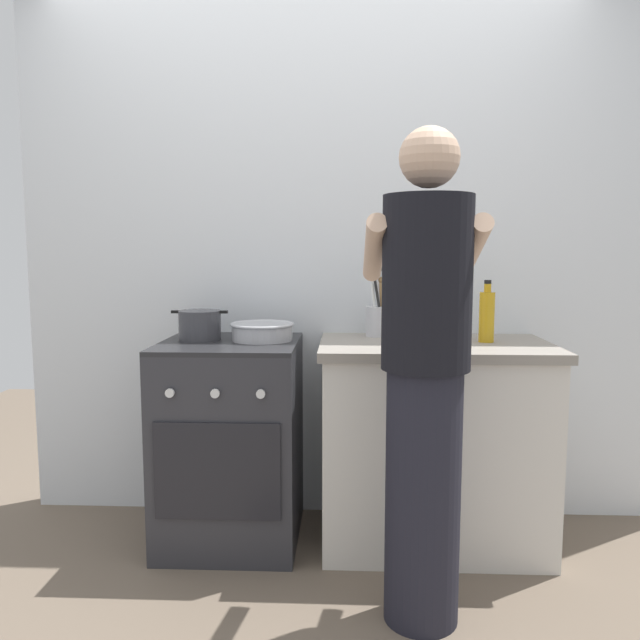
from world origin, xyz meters
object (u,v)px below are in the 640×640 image
pot (200,325)px  mixing_bowl (262,331)px  oil_bottle (487,316)px  stove_range (231,441)px  utensil_crock (377,314)px  spice_bottle (452,333)px  person (425,380)px

pot → mixing_bowl: 0.28m
pot → oil_bottle: 1.26m
stove_range → utensil_crock: utensil_crock is taller
pot → spice_bottle: size_ratio=2.79×
oil_bottle → person: (-0.34, -0.62, -0.16)m
pot → person: size_ratio=0.15×
pot → oil_bottle: bearing=-0.3°
oil_bottle → stove_range: bearing=-178.3°
mixing_bowl → person: person is taller
utensil_crock → spice_bottle: 0.37m
pot → spice_bottle: bearing=-1.7°
pot → person: bearing=-34.0°
pot → person: person is taller
utensil_crock → oil_bottle: (0.47, -0.15, 0.01)m
pot → spice_bottle: pot is taller
utensil_crock → oil_bottle: size_ratio=1.22×
utensil_crock → pot: bearing=-169.5°
pot → mixing_bowl: bearing=0.1°
mixing_bowl → utensil_crock: bearing=15.9°
utensil_crock → oil_bottle: 0.49m
mixing_bowl → spice_bottle: spice_bottle is taller
spice_bottle → person: 0.62m
mixing_bowl → person: size_ratio=0.17×
oil_bottle → utensil_crock: bearing=161.9°
utensil_crock → mixing_bowl: bearing=-164.1°
utensil_crock → person: 0.79m
utensil_crock → spice_bottle: (0.32, -0.18, -0.06)m
pot → person: (0.92, -0.62, -0.11)m
mixing_bowl → utensil_crock: 0.54m
mixing_bowl → utensil_crock: utensil_crock is taller
mixing_bowl → spice_bottle: size_ratio=3.13×
person → oil_bottle: bearing=60.9°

